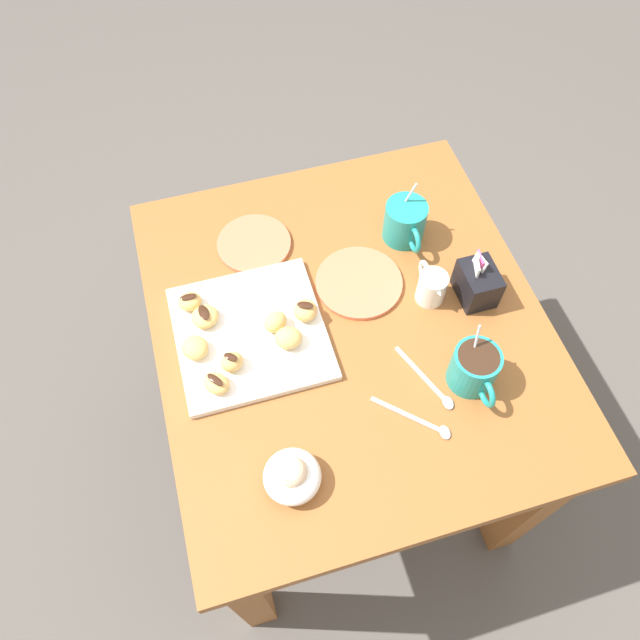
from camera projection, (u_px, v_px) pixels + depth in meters
name	position (u px, v px, depth m)	size (l,w,h in m)	color
ground_plane	(340.00, 441.00, 1.84)	(8.00, 8.00, 0.00)	#514C47
dining_table	(347.00, 354.00, 1.36)	(0.89, 0.80, 0.70)	#935628
pastry_plate_square	(250.00, 333.00, 1.22)	(0.30, 0.30, 0.02)	white
coffee_mug_teal_left	(405.00, 221.00, 1.32)	(0.13, 0.09, 0.14)	teal
coffee_mug_teal_right	(475.00, 368.00, 1.13)	(0.13, 0.09, 0.14)	teal
cream_pitcher_white	(431.00, 286.00, 1.24)	(0.10, 0.06, 0.07)	white
sugar_caddy	(477.00, 283.00, 1.24)	(0.09, 0.07, 0.11)	black
ice_cream_bowl	(292.00, 476.00, 1.04)	(0.10, 0.10, 0.08)	white
saucer_coral_left	(254.00, 244.00, 1.34)	(0.16, 0.16, 0.01)	#E5704C
saucer_coral_right	(359.00, 282.00, 1.29)	(0.19, 0.19, 0.01)	#E5704C
loose_spoon_near_saucer	(431.00, 385.00, 1.17)	(0.16, 0.07, 0.01)	silver
loose_spoon_by_plate	(421.00, 421.00, 1.13)	(0.12, 0.12, 0.01)	silver
beignet_0	(205.00, 317.00, 1.21)	(0.05, 0.06, 0.03)	#E5B260
chocolate_drizzle_0	(204.00, 312.00, 1.20)	(0.04, 0.02, 0.01)	#381E11
beignet_1	(232.00, 362.00, 1.16)	(0.04, 0.04, 0.04)	#E5B260
chocolate_drizzle_1	(231.00, 357.00, 1.14)	(0.03, 0.02, 0.01)	#381E11
beignet_2	(305.00, 310.00, 1.22)	(0.05, 0.05, 0.04)	#E5B260
chocolate_drizzle_2	(305.00, 305.00, 1.20)	(0.03, 0.02, 0.01)	#381E11
beignet_3	(216.00, 383.00, 1.14)	(0.05, 0.04, 0.03)	#E5B260
chocolate_drizzle_3	(215.00, 380.00, 1.12)	(0.04, 0.01, 0.01)	#381E11
beignet_4	(195.00, 348.00, 1.18)	(0.05, 0.06, 0.03)	#E5B260
beignet_5	(275.00, 322.00, 1.20)	(0.04, 0.05, 0.04)	#E5B260
beignet_6	(288.00, 338.00, 1.18)	(0.05, 0.05, 0.04)	#E5B260
beignet_7	(190.00, 301.00, 1.23)	(0.05, 0.04, 0.03)	#E5B260
chocolate_drizzle_7	(188.00, 297.00, 1.22)	(0.03, 0.02, 0.01)	#381E11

